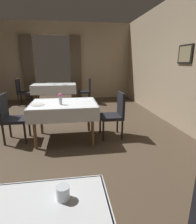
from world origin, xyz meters
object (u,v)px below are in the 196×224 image
object	(u,v)px
plate_mid_b	(38,105)
chair_mid_right	(115,113)
dining_table_far	(54,87)
chair_mid_left	(11,116)
glass_near_b	(63,193)
chair_far_right	(86,90)
flower_vase_mid	(60,98)
plate_far_c	(54,84)
chair_far_left	(22,91)
dining_table_mid	(64,107)
plate_far_b	(65,85)
plate_far_a	(50,83)

from	to	relation	value
plate_mid_b	chair_mid_right	bearing A→B (deg)	4.19
dining_table_far	chair_mid_left	size ratio (longest dim) A/B	1.62
dining_table_far	glass_near_b	world-z (taller)	glass_near_b
chair_far_right	flower_vase_mid	bearing A→B (deg)	-102.84
glass_near_b	dining_table_far	bearing A→B (deg)	95.21
plate_far_c	flower_vase_mid	bearing A→B (deg)	-83.04
chair_mid_left	chair_far_left	bearing A→B (deg)	100.04
dining_table_mid	chair_far_left	world-z (taller)	chair_far_left
flower_vase_mid	plate_far_c	bearing A→B (deg)	96.96
chair_far_left	plate_far_b	bearing A→B (deg)	-15.72
chair_mid_right	plate_far_a	bearing A→B (deg)	115.21
chair_far_right	plate_mid_b	distance (m)	3.50
dining_table_mid	dining_table_far	world-z (taller)	same
chair_mid_right	plate_mid_b	distance (m)	1.50
dining_table_far	chair_mid_left	bearing A→B (deg)	-100.69
chair_far_right	plate_mid_b	bearing A→B (deg)	-109.51
chair_far_right	plate_far_c	world-z (taller)	chair_far_right
flower_vase_mid	dining_table_far	bearing A→B (deg)	96.74
chair_mid_left	plate_far_b	distance (m)	2.92
chair_far_left	glass_near_b	bearing A→B (deg)	-74.01
plate_far_b	plate_far_c	size ratio (longest dim) A/B	1.18
plate_mid_b	plate_far_b	xyz separation A→B (m)	(0.40, 2.93, 0.00)
chair_far_right	plate_far_c	distance (m)	1.17
chair_far_left	plate_far_b	world-z (taller)	chair_far_left
chair_far_left	plate_mid_b	bearing A→B (deg)	-71.66
dining_table_far	chair_far_left	xyz separation A→B (m)	(-1.14, 0.11, -0.14)
dining_table_mid	chair_mid_left	bearing A→B (deg)	176.61
glass_near_b	plate_mid_b	size ratio (longest dim) A/B	0.35
dining_table_mid	plate_far_b	size ratio (longest dim) A/B	5.50
dining_table_far	glass_near_b	xyz separation A→B (m)	(0.52, -5.67, 0.14)
plate_mid_b	plate_far_a	bearing A→B (deg)	92.54
dining_table_far	chair_far_right	world-z (taller)	chair_far_right
glass_near_b	plate_far_b	bearing A→B (deg)	91.49
plate_far_a	plate_far_b	bearing A→B (deg)	-48.80
chair_far_left	plate_far_c	bearing A→B (deg)	-11.00
dining_table_mid	chair_mid_left	xyz separation A→B (m)	(-1.01, 0.06, -0.14)
glass_near_b	plate_far_c	size ratio (longest dim) A/B	0.43
glass_near_b	flower_vase_mid	distance (m)	2.41
chair_far_right	plate_far_a	size ratio (longest dim) A/B	3.88
plate_far_c	chair_mid_left	bearing A→B (deg)	-101.11
plate_far_a	chair_far_left	bearing A→B (deg)	-167.35
chair_mid_right	plate_mid_b	bearing A→B (deg)	-175.81
dining_table_far	dining_table_mid	bearing A→B (deg)	-82.07
glass_near_b	flower_vase_mid	bearing A→B (deg)	93.10
plate_mid_b	plate_far_a	world-z (taller)	same
chair_far_left	plate_far_c	xyz separation A→B (m)	(1.14, -0.22, 0.24)
dining_table_mid	flower_vase_mid	size ratio (longest dim) A/B	5.92
plate_far_a	glass_near_b	bearing A→B (deg)	-83.33
chair_mid_left	flower_vase_mid	distance (m)	1.05
flower_vase_mid	plate_mid_b	world-z (taller)	flower_vase_mid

